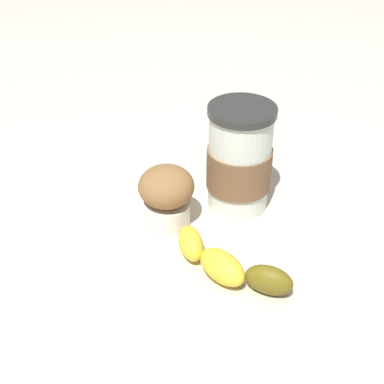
{
  "coord_description": "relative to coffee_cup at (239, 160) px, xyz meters",
  "views": [
    {
      "loc": [
        0.56,
        0.12,
        0.46
      ],
      "look_at": [
        0.0,
        0.0,
        0.06
      ],
      "focal_mm": 50.0,
      "sensor_mm": 36.0,
      "label": 1
    }
  ],
  "objects": [
    {
      "name": "ground_plane",
      "position": [
        0.07,
        -0.05,
        -0.07
      ],
      "size": [
        3.0,
        3.0,
        0.0
      ],
      "primitive_type": "plane",
      "color": "beige"
    },
    {
      "name": "wooden_stirrer",
      "position": [
        -0.12,
        -0.01,
        -0.07
      ],
      "size": [
        0.07,
        0.09,
        0.0
      ],
      "primitive_type": "cube",
      "rotation": [
        0.0,
        0.0,
        0.9
      ],
      "color": "#9E7547",
      "rests_on": "ground_plane"
    },
    {
      "name": "paper_napkin",
      "position": [
        0.07,
        -0.05,
        -0.07
      ],
      "size": [
        0.26,
        0.26,
        0.0
      ],
      "primitive_type": "cube",
      "rotation": [
        0.0,
        0.0,
        0.07
      ],
      "color": "beige",
      "rests_on": "ground_plane"
    },
    {
      "name": "banana",
      "position": [
        0.15,
        0.01,
        -0.05
      ],
      "size": [
        0.1,
        0.16,
        0.04
      ],
      "color": "yellow",
      "rests_on": "paper_napkin"
    },
    {
      "name": "muffin",
      "position": [
        0.06,
        -0.09,
        -0.03
      ],
      "size": [
        0.07,
        0.07,
        0.09
      ],
      "color": "white",
      "rests_on": "paper_napkin"
    },
    {
      "name": "coffee_cup",
      "position": [
        0.0,
        0.0,
        0.0
      ],
      "size": [
        0.09,
        0.09,
        0.15
      ],
      "color": "silver",
      "rests_on": "paper_napkin"
    }
  ]
}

